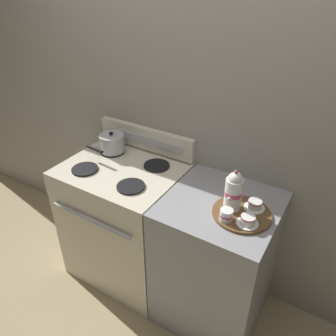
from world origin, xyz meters
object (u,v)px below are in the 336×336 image
object	(u,v)px
serving_tray	(242,214)
teacup_right	(255,205)
stove	(126,221)
saucepan	(112,143)
teapot	(234,191)
creamer_jug	(226,215)
teacup_left	(248,220)

from	to	relation	value
serving_tray	teacup_right	distance (m)	0.09
stove	saucepan	bearing A→B (deg)	143.50
stove	teapot	distance (m)	0.98
stove	saucepan	xyz separation A→B (m)	(-0.19, 0.14, 0.54)
teapot	creamer_jug	xyz separation A→B (m)	(0.01, -0.11, -0.08)
teapot	teacup_right	world-z (taller)	teapot
saucepan	serving_tray	world-z (taller)	saucepan
teapot	teacup_right	distance (m)	0.15
stove	teapot	world-z (taller)	teapot
teacup_left	teacup_right	size ratio (longest dim) A/B	1.00
serving_tray	saucepan	bearing A→B (deg)	170.44
teacup_left	teacup_right	bearing A→B (deg)	94.92
serving_tray	creamer_jug	bearing A→B (deg)	-117.81
saucepan	serving_tray	distance (m)	1.06
saucepan	creamer_jug	size ratio (longest dim) A/B	3.71
saucepan	creamer_jug	xyz separation A→B (m)	(0.99, -0.27, -0.03)
teacup_left	creamer_jug	distance (m)	0.11
serving_tray	creamer_jug	xyz separation A→B (m)	(-0.05, -0.10, 0.04)
saucepan	teacup_left	size ratio (longest dim) A/B	2.30
serving_tray	teacup_right	world-z (taller)	teacup_right
teacup_right	creamer_jug	distance (m)	0.19
stove	serving_tray	xyz separation A→B (m)	(0.85, -0.04, 0.47)
saucepan	creamer_jug	bearing A→B (deg)	-15.43
serving_tray	teacup_left	distance (m)	0.09
teapot	teacup_left	bearing A→B (deg)	-33.97
stove	creamer_jug	xyz separation A→B (m)	(0.80, -0.13, 0.51)
stove	saucepan	world-z (taller)	saucepan
teacup_left	teacup_right	distance (m)	0.14
teacup_right	creamer_jug	world-z (taller)	creamer_jug
teacup_left	creamer_jug	size ratio (longest dim) A/B	1.61
saucepan	teacup_right	xyz separation A→B (m)	(1.08, -0.10, -0.04)
stove	teacup_right	size ratio (longest dim) A/B	8.20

